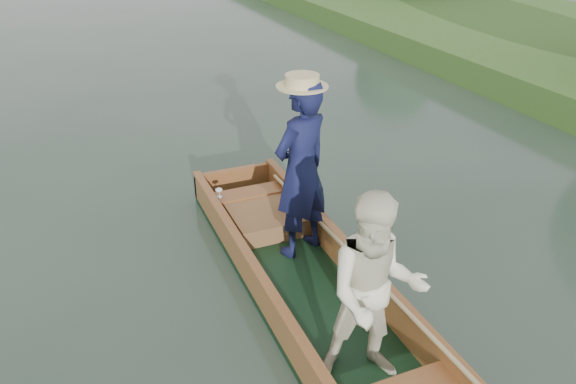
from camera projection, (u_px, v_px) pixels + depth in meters
name	position (u px, v px, depth m)	size (l,w,h in m)	color
ground	(311.00, 301.00, 5.67)	(120.00, 120.00, 0.00)	#283D30
punt	(322.00, 246.00, 5.32)	(1.21, 5.00, 2.07)	black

